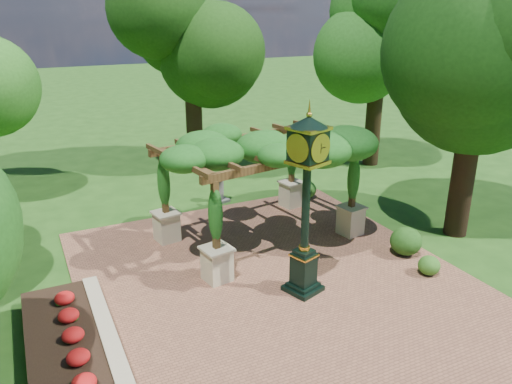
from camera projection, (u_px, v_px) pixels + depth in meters
name	position (u px, v px, depth m)	size (l,w,h in m)	color
ground	(300.00, 305.00, 12.50)	(120.00, 120.00, 0.00)	#1E4714
brick_plaza	(281.00, 286.00, 13.33)	(10.00, 12.00, 0.04)	brown
border_wall	(108.00, 337.00, 10.96)	(0.35, 5.00, 0.40)	#C6B793
flower_bed	(65.00, 349.00, 10.59)	(1.50, 5.00, 0.36)	red
pedestal_clock	(306.00, 191.00, 12.13)	(1.17, 1.17, 4.72)	black
pergola	(260.00, 147.00, 15.12)	(6.43, 4.62, 3.71)	beige
sundial	(220.00, 190.00, 19.08)	(0.69, 0.69, 1.02)	gray
shrub_front	(429.00, 265.00, 13.79)	(0.60, 0.60, 0.54)	#2C611B
shrub_mid	(406.00, 241.00, 14.88)	(0.94, 0.94, 0.84)	#1E4714
shrub_back	(307.00, 190.00, 19.37)	(0.76, 0.76, 0.69)	#2C641D
tree_north	(191.00, 37.00, 21.69)	(4.33, 4.33, 8.50)	#362215
tree_east_far	(381.00, 26.00, 21.75)	(4.25, 4.25, 9.16)	#322313
tree_east_near	(483.00, 43.00, 14.41)	(5.07, 5.07, 8.81)	black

